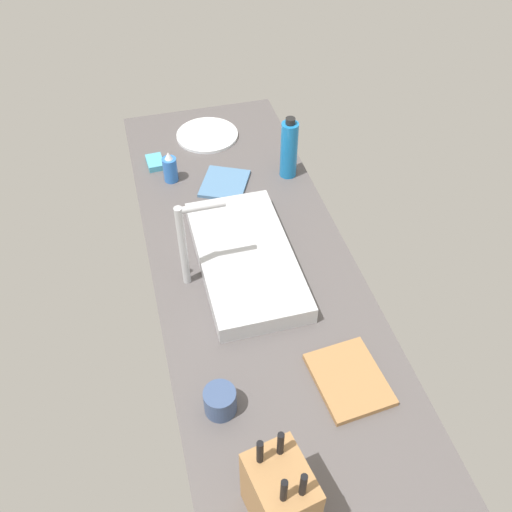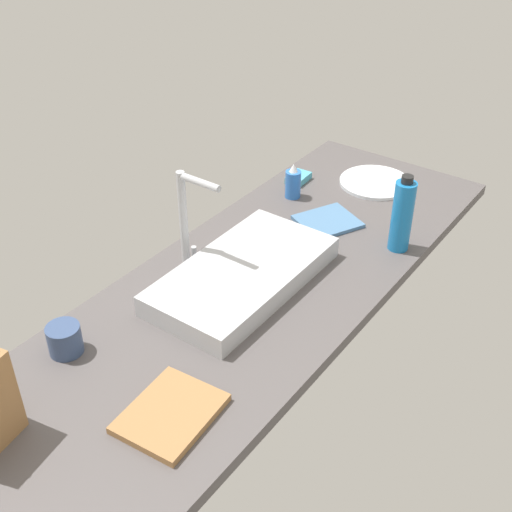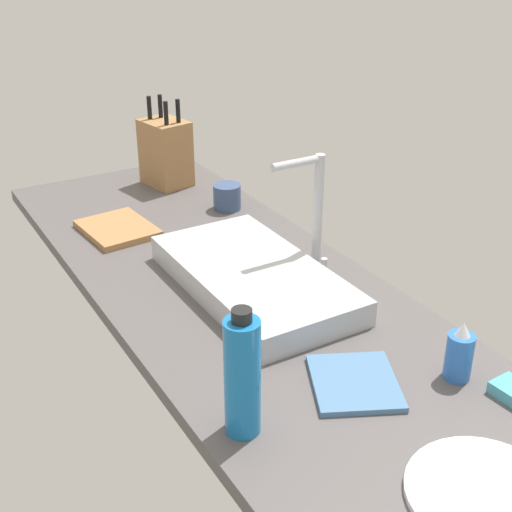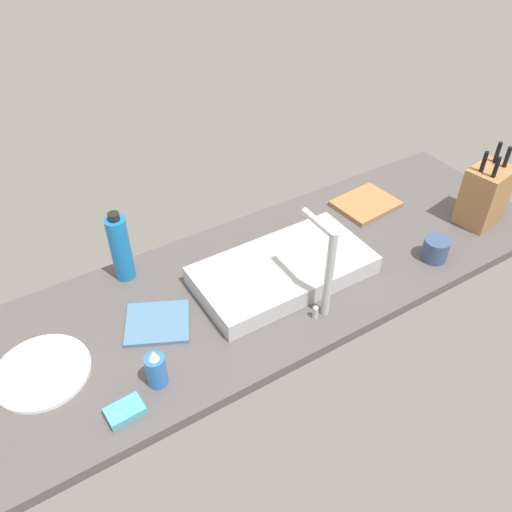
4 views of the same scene
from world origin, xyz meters
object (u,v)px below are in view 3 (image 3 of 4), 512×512
at_px(sink_basin, 253,278).
at_px(coffee_mug, 227,197).
at_px(soap_bottle, 459,354).
at_px(faucet, 314,205).
at_px(dinner_plate, 486,495).
at_px(knife_block, 166,152).
at_px(cutting_board, 118,229).
at_px(dish_towel, 356,382).
at_px(water_bottle, 242,376).

bearing_deg(sink_basin, coffee_mug, 158.63).
bearing_deg(sink_basin, soap_bottle, 17.90).
height_order(sink_basin, faucet, faucet).
xyz_separation_m(faucet, dinner_plate, (0.76, -0.20, -0.17)).
bearing_deg(faucet, knife_block, -175.27).
bearing_deg(soap_bottle, cutting_board, -161.68).
distance_m(dinner_plate, dish_towel, 0.33).
bearing_deg(soap_bottle, dinner_plate, -37.04).
bearing_deg(soap_bottle, dish_towel, -113.66).
bearing_deg(sink_basin, knife_block, 171.35).
distance_m(cutting_board, dish_towel, 0.90).
xyz_separation_m(faucet, cutting_board, (-0.46, -0.34, -0.16)).
xyz_separation_m(sink_basin, cutting_board, (-0.47, -0.16, -0.02)).
height_order(water_bottle, dish_towel, water_bottle).
bearing_deg(sink_basin, dinner_plate, -1.97).
bearing_deg(water_bottle, faucet, 134.35).
bearing_deg(dish_towel, dinner_plate, -1.05).
relative_size(faucet, dinner_plate, 1.19).
xyz_separation_m(dish_towel, coffee_mug, (-0.88, 0.20, 0.03)).
xyz_separation_m(sink_basin, soap_bottle, (0.50, 0.16, 0.02)).
relative_size(dish_towel, coffee_mug, 2.16).
height_order(soap_bottle, coffee_mug, soap_bottle).
bearing_deg(dinner_plate, faucet, 165.11).
bearing_deg(knife_block, sink_basin, -19.00).
bearing_deg(faucet, soap_bottle, -1.72).
height_order(knife_block, soap_bottle, knife_block).
bearing_deg(cutting_board, dish_towel, 9.02).
bearing_deg(faucet, coffee_mug, 179.10).
distance_m(cutting_board, water_bottle, 0.90).
height_order(cutting_board, water_bottle, water_bottle).
xyz_separation_m(water_bottle, dinner_plate, (0.32, 0.24, -0.11)).
relative_size(sink_basin, cutting_board, 2.54).
height_order(cutting_board, soap_bottle, soap_bottle).
distance_m(water_bottle, dish_towel, 0.27).
height_order(cutting_board, dinner_plate, cutting_board).
bearing_deg(dish_towel, soap_bottle, 66.34).
relative_size(sink_basin, water_bottle, 2.28).
distance_m(knife_block, dish_towel, 1.18).
relative_size(sink_basin, dinner_plate, 2.21).
bearing_deg(cutting_board, coffee_mug, 88.72).
distance_m(water_bottle, dinner_plate, 0.42).
height_order(faucet, cutting_board, faucet).
distance_m(knife_block, dinner_plate, 1.51).
xyz_separation_m(sink_basin, dish_towel, (0.42, -0.02, -0.02)).
height_order(dinner_plate, dish_towel, same).
bearing_deg(cutting_board, sink_basin, 18.76).
relative_size(knife_block, cutting_board, 1.31).
height_order(faucet, soap_bottle, faucet).
height_order(cutting_board, dish_towel, cutting_board).
bearing_deg(cutting_board, dinner_plate, 6.36).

